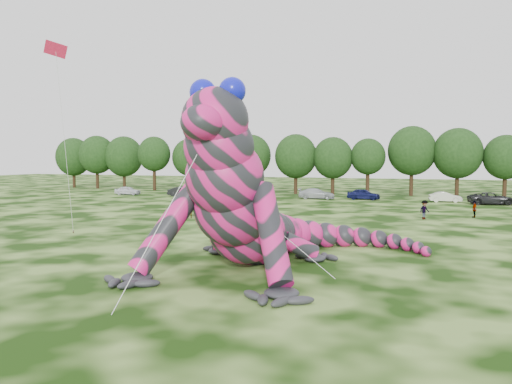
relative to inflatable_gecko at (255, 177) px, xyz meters
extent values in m
plane|color=#16330A|center=(-0.64, -5.76, -4.73)|extent=(240.00, 240.00, 0.00)
cube|color=#BD1738|center=(-14.89, 2.13, 8.33)|extent=(1.51, 1.04, 1.17)
cylinder|color=silver|center=(-15.78, 3.88, 1.80)|extent=(0.02, 0.02, 13.64)
cylinder|color=#382314|center=(-16.67, 5.63, -4.61)|extent=(0.08, 0.08, 0.24)
imported|color=silver|center=(-34.81, 40.61, -4.06)|extent=(4.11, 2.05, 1.35)
imported|color=black|center=(-25.61, 40.87, -4.05)|extent=(4.39, 2.24, 1.38)
imported|color=maroon|center=(-13.75, 40.28, -4.07)|extent=(4.86, 2.34, 1.33)
imported|color=#AFB5B8|center=(-5.60, 42.75, -4.00)|extent=(5.29, 2.74, 1.47)
imported|color=#111548|center=(0.83, 43.51, -3.98)|extent=(4.66, 2.43, 1.51)
imported|color=beige|center=(11.27, 43.06, -4.07)|extent=(4.19, 2.00, 1.33)
imported|color=black|center=(16.55, 41.29, -3.98)|extent=(5.83, 3.49, 1.52)
imported|color=gray|center=(-20.10, 30.93, -3.82)|extent=(0.81, 1.02, 1.83)
imported|color=gray|center=(-5.62, 16.27, -3.86)|extent=(1.03, 0.91, 1.76)
imported|color=gray|center=(13.35, 26.31, -3.93)|extent=(0.53, 0.99, 1.61)
imported|color=gray|center=(8.81, 23.35, -3.84)|extent=(1.27, 1.31, 1.79)
imported|color=gray|center=(-12.46, 16.96, -3.83)|extent=(0.78, 0.77, 1.81)
camera|label=1|loc=(8.89, -25.74, 1.10)|focal=35.00mm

